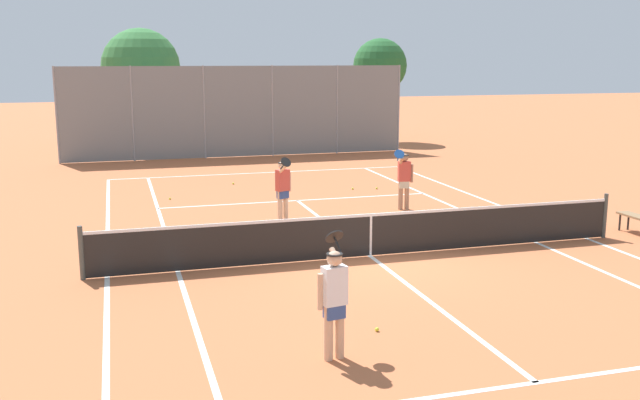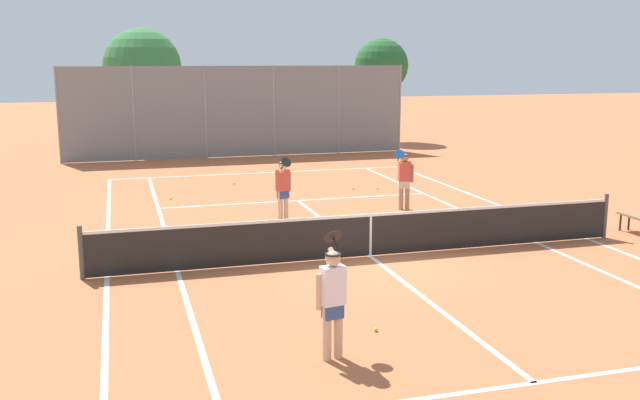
% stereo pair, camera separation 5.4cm
% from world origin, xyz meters
% --- Properties ---
extents(ground_plane, '(120.00, 120.00, 0.00)m').
position_xyz_m(ground_plane, '(0.00, 0.00, 0.00)').
color(ground_plane, '#BC663D').
extents(court_line_markings, '(11.10, 23.90, 0.01)m').
position_xyz_m(court_line_markings, '(0.00, 0.00, 0.00)').
color(court_line_markings, silver).
rests_on(court_line_markings, ground).
extents(tennis_net, '(12.00, 0.10, 1.07)m').
position_xyz_m(tennis_net, '(0.00, 0.00, 0.51)').
color(tennis_net, '#474C47').
rests_on(tennis_net, ground).
extents(player_near_side, '(0.58, 0.80, 1.77)m').
position_xyz_m(player_near_side, '(-2.36, -4.90, 0.93)').
color(player_near_side, '#D8A884').
rests_on(player_near_side, ground).
extents(player_far_left, '(0.46, 0.88, 1.77)m').
position_xyz_m(player_far_left, '(-1.05, 3.82, 0.93)').
color(player_far_left, beige).
rests_on(player_far_left, ground).
extents(player_far_right, '(0.77, 0.71, 1.77)m').
position_xyz_m(player_far_right, '(2.58, 4.31, 0.93)').
color(player_far_right, tan).
rests_on(player_far_right, ground).
extents(loose_tennis_ball_1, '(0.07, 0.07, 0.07)m').
position_xyz_m(loose_tennis_ball_1, '(-1.40, -4.11, 0.03)').
color(loose_tennis_ball_1, '#D1DB33').
rests_on(loose_tennis_ball_1, ground).
extents(loose_tennis_ball_2, '(0.07, 0.07, 0.07)m').
position_xyz_m(loose_tennis_ball_2, '(2.20, 7.68, 0.03)').
color(loose_tennis_ball_2, '#D1DB33').
rests_on(loose_tennis_ball_2, ground).
extents(loose_tennis_ball_3, '(0.07, 0.07, 0.07)m').
position_xyz_m(loose_tennis_ball_3, '(2.98, 7.53, 0.03)').
color(loose_tennis_ball_3, '#D1DB33').
rests_on(loose_tennis_ball_3, ground).
extents(loose_tennis_ball_4, '(0.07, 0.07, 0.07)m').
position_xyz_m(loose_tennis_ball_4, '(-3.69, 7.63, 0.03)').
color(loose_tennis_ball_4, '#D1DB33').
rests_on(loose_tennis_ball_4, ground).
extents(loose_tennis_ball_5, '(0.07, 0.07, 0.07)m').
position_xyz_m(loose_tennis_ball_5, '(-1.40, 9.73, 0.03)').
color(loose_tennis_ball_5, '#D1DB33').
rests_on(loose_tennis_ball_5, ground).
extents(back_fence, '(14.89, 0.08, 3.92)m').
position_xyz_m(back_fence, '(0.00, 16.50, 1.96)').
color(back_fence, gray).
rests_on(back_fence, ground).
extents(tree_behind_left, '(3.60, 3.60, 5.59)m').
position_xyz_m(tree_behind_left, '(-3.83, 20.37, 3.71)').
color(tree_behind_left, brown).
rests_on(tree_behind_left, ground).
extents(tree_behind_right, '(2.73, 2.73, 5.21)m').
position_xyz_m(tree_behind_right, '(8.00, 20.47, 3.75)').
color(tree_behind_right, brown).
rests_on(tree_behind_right, ground).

